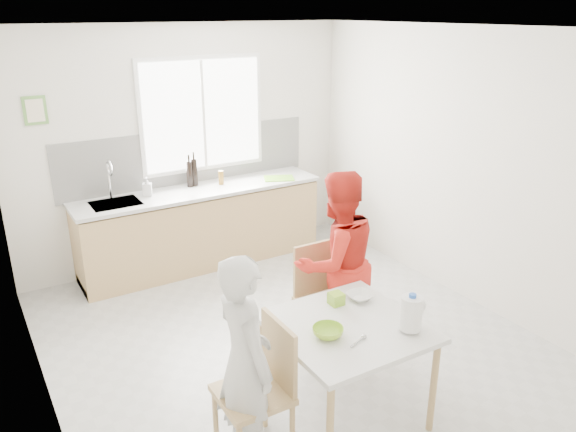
% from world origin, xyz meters
% --- Properties ---
extents(ground, '(4.50, 4.50, 0.00)m').
position_xyz_m(ground, '(0.00, 0.00, 0.00)').
color(ground, '#B7B7B2').
rests_on(ground, ground).
extents(room_shell, '(4.50, 4.50, 4.50)m').
position_xyz_m(room_shell, '(0.00, 0.00, 1.64)').
color(room_shell, silver).
rests_on(room_shell, ground).
extents(window, '(1.50, 0.06, 1.30)m').
position_xyz_m(window, '(0.20, 2.23, 1.70)').
color(window, white).
rests_on(window, room_shell).
extents(backsplash, '(3.00, 0.02, 0.65)m').
position_xyz_m(backsplash, '(0.00, 2.24, 1.23)').
color(backsplash, white).
rests_on(backsplash, room_shell).
extents(picture_frame, '(0.22, 0.03, 0.28)m').
position_xyz_m(picture_frame, '(-1.55, 2.23, 1.90)').
color(picture_frame, '#619A46').
rests_on(picture_frame, room_shell).
extents(kitchen_counter, '(2.84, 0.64, 1.37)m').
position_xyz_m(kitchen_counter, '(-0.00, 1.95, 0.42)').
color(kitchen_counter, tan).
rests_on(kitchen_counter, ground).
extents(dining_table, '(1.01, 1.01, 0.76)m').
position_xyz_m(dining_table, '(-0.17, -1.05, 0.69)').
color(dining_table, silver).
rests_on(dining_table, ground).
extents(chair_left, '(0.45, 0.45, 0.96)m').
position_xyz_m(chair_left, '(-0.85, -1.04, 0.53)').
color(chair_left, tan).
rests_on(chair_left, ground).
extents(chair_far, '(0.45, 0.45, 0.96)m').
position_xyz_m(chair_far, '(0.19, -0.23, 0.53)').
color(chair_far, tan).
rests_on(chair_far, ground).
extents(person_white, '(0.36, 0.54, 1.48)m').
position_xyz_m(person_white, '(-0.97, -1.04, 0.74)').
color(person_white, silver).
rests_on(person_white, ground).
extents(person_red, '(0.79, 0.62, 1.62)m').
position_xyz_m(person_red, '(0.30, -0.26, 0.81)').
color(person_red, red).
rests_on(person_red, ground).
extents(bowl_green, '(0.21, 0.21, 0.07)m').
position_xyz_m(bowl_green, '(-0.37, -1.09, 0.80)').
color(bowl_green, '#96CC2F').
rests_on(bowl_green, dining_table).
extents(bowl_white, '(0.20, 0.20, 0.05)m').
position_xyz_m(bowl_white, '(0.13, -0.80, 0.79)').
color(bowl_white, white).
rests_on(bowl_white, dining_table).
extents(milk_jug, '(0.21, 0.15, 0.26)m').
position_xyz_m(milk_jug, '(0.15, -1.33, 0.91)').
color(milk_jug, white).
rests_on(milk_jug, dining_table).
extents(green_box, '(0.10, 0.10, 0.09)m').
position_xyz_m(green_box, '(-0.07, -0.77, 0.81)').
color(green_box, '#85BB2B').
rests_on(green_box, dining_table).
extents(spoon, '(0.16, 0.06, 0.01)m').
position_xyz_m(spoon, '(-0.26, -1.27, 0.77)').
color(spoon, '#A5A5AA').
rests_on(spoon, dining_table).
extents(cutting_board, '(0.42, 0.37, 0.01)m').
position_xyz_m(cutting_board, '(0.97, 1.83, 0.93)').
color(cutting_board, '#72BE2C').
rests_on(cutting_board, kitchen_counter).
extents(wine_bottle_a, '(0.07, 0.07, 0.32)m').
position_xyz_m(wine_bottle_a, '(0.01, 2.10, 1.08)').
color(wine_bottle_a, black).
rests_on(wine_bottle_a, kitchen_counter).
extents(wine_bottle_b, '(0.07, 0.07, 0.30)m').
position_xyz_m(wine_bottle_b, '(-0.06, 2.08, 1.07)').
color(wine_bottle_b, black).
rests_on(wine_bottle_b, kitchen_counter).
extents(jar_amber, '(0.06, 0.06, 0.16)m').
position_xyz_m(jar_amber, '(0.28, 1.98, 1.00)').
color(jar_amber, '#89601E').
rests_on(jar_amber, kitchen_counter).
extents(soap_bottle, '(0.12, 0.13, 0.21)m').
position_xyz_m(soap_bottle, '(-0.58, 2.02, 1.02)').
color(soap_bottle, '#999999').
rests_on(soap_bottle, kitchen_counter).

